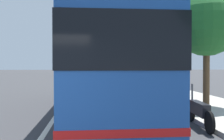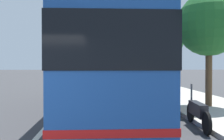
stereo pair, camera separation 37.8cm
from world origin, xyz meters
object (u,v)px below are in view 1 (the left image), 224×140
at_px(roadside_tree_mid_block, 207,25).
at_px(motorcycle_by_tree, 199,111).
at_px(car_behind_bus, 97,73).
at_px(motorcycle_mid_row, 168,100).
at_px(roadside_tree_far_block, 154,35).
at_px(car_oncoming, 97,76).
at_px(utility_pole, 162,29).
at_px(car_far_distant, 94,70).
at_px(coach_bus, 104,63).
at_px(car_side_street, 69,73).

bearing_deg(roadside_tree_mid_block, motorcycle_by_tree, 151.73).
bearing_deg(car_behind_bus, motorcycle_mid_row, -175.37).
bearing_deg(roadside_tree_far_block, car_oncoming, 17.81).
xyz_separation_m(motorcycle_by_tree, utility_pole, (9.88, -1.71, 3.86)).
bearing_deg(motorcycle_by_tree, car_behind_bus, 8.64).
bearing_deg(car_behind_bus, car_far_distant, 0.65).
distance_m(motorcycle_by_tree, car_oncoming, 20.99).
height_order(coach_bus, car_far_distant, coach_bus).
relative_size(motorcycle_mid_row, car_oncoming, 0.50).
bearing_deg(car_side_street, motorcycle_mid_row, 7.52).
relative_size(motorcycle_by_tree, car_oncoming, 0.51).
relative_size(motorcycle_mid_row, car_side_street, 0.47).
bearing_deg(utility_pole, car_oncoming, 20.52).
distance_m(car_behind_bus, car_far_distant, 20.56).
bearing_deg(roadside_tree_mid_block, car_far_distant, 4.43).
height_order(car_oncoming, roadside_tree_far_block, roadside_tree_far_block).
bearing_deg(utility_pole, car_side_street, 18.20).
bearing_deg(car_far_distant, car_behind_bus, 179.54).
distance_m(motorcycle_mid_row, car_oncoming, 18.37).
xyz_separation_m(coach_bus, motorcycle_by_tree, (-3.14, -2.68, -1.48)).
height_order(car_far_distant, utility_pole, utility_pole).
bearing_deg(car_side_street, roadside_tree_far_block, 13.32).
distance_m(car_behind_bus, utility_pole, 21.80).
height_order(motorcycle_by_tree, car_behind_bus, car_behind_bus).
height_order(car_far_distant, roadside_tree_mid_block, roadside_tree_mid_block).
relative_size(motorcycle_mid_row, car_behind_bus, 0.48).
xyz_separation_m(car_side_street, roadside_tree_far_block, (-25.11, -7.68, 3.23)).
distance_m(coach_bus, motorcycle_by_tree, 4.39).
height_order(car_side_street, car_far_distant, car_far_distant).
xyz_separation_m(car_behind_bus, utility_pole, (-21.16, -3.78, 3.63)).
bearing_deg(coach_bus, motorcycle_by_tree, -139.36).
relative_size(motorcycle_mid_row, utility_pole, 0.26).
xyz_separation_m(car_behind_bus, car_far_distant, (20.56, -0.03, 0.02)).
distance_m(car_side_street, roadside_tree_mid_block, 32.97).
height_order(car_side_street, roadside_tree_mid_block, roadside_tree_mid_block).
distance_m(car_far_distant, roadside_tree_mid_block, 48.65).
bearing_deg(car_oncoming, car_behind_bus, 2.10).
height_order(motorcycle_by_tree, car_oncoming, car_oncoming).
bearing_deg(car_far_distant, motorcycle_mid_row, -178.15).
height_order(coach_bus, motorcycle_mid_row, coach_bus).
bearing_deg(car_side_street, coach_bus, 3.23).
bearing_deg(car_side_street, roadside_tree_mid_block, 10.88).
relative_size(car_side_street, roadside_tree_far_block, 0.83).
bearing_deg(car_oncoming, motorcycle_mid_row, -168.99).
distance_m(car_behind_bus, roadside_tree_mid_block, 28.26).
bearing_deg(car_behind_bus, utility_pole, -169.14).
distance_m(motorcycle_mid_row, car_behind_bus, 28.50).
height_order(motorcycle_mid_row, roadside_tree_far_block, roadside_tree_far_block).
bearing_deg(motorcycle_mid_row, car_far_distant, 10.59).
xyz_separation_m(motorcycle_mid_row, roadside_tree_mid_block, (0.57, -1.85, 3.10)).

